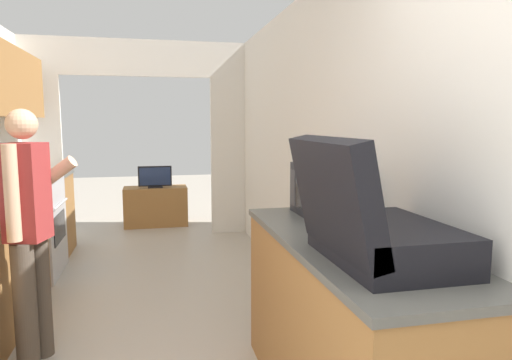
{
  "coord_description": "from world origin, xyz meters",
  "views": [
    {
      "loc": [
        0.15,
        -0.9,
        1.48
      ],
      "look_at": [
        0.91,
        2.4,
        1.05
      ],
      "focal_mm": 32.0,
      "sensor_mm": 36.0,
      "label": 1
    }
  ],
  "objects_px": {
    "person": "(29,231)",
    "microwave": "(328,190)",
    "television": "(155,177)",
    "range_oven": "(25,228)",
    "suitcase": "(368,226)",
    "tv_cabinet": "(156,206)"
  },
  "relations": [
    {
      "from": "person",
      "to": "microwave",
      "type": "relative_size",
      "value": 3.35
    },
    {
      "from": "microwave",
      "to": "television",
      "type": "relative_size",
      "value": 1.0
    },
    {
      "from": "microwave",
      "to": "television",
      "type": "xyz_separation_m",
      "value": [
        -0.99,
        4.07,
        -0.37
      ]
    },
    {
      "from": "range_oven",
      "to": "suitcase",
      "type": "xyz_separation_m",
      "value": [
        2.04,
        -3.04,
        0.6
      ]
    },
    {
      "from": "range_oven",
      "to": "person",
      "type": "height_order",
      "value": "person"
    },
    {
      "from": "suitcase",
      "to": "microwave",
      "type": "distance_m",
      "value": 0.91
    },
    {
      "from": "person",
      "to": "microwave",
      "type": "bearing_deg",
      "value": -86.88
    },
    {
      "from": "television",
      "to": "suitcase",
      "type": "bearing_deg",
      "value": -80.89
    },
    {
      "from": "range_oven",
      "to": "person",
      "type": "bearing_deg",
      "value": -74.8
    },
    {
      "from": "tv_cabinet",
      "to": "television",
      "type": "height_order",
      "value": "television"
    },
    {
      "from": "person",
      "to": "range_oven",
      "type": "bearing_deg",
      "value": 30.92
    },
    {
      "from": "range_oven",
      "to": "microwave",
      "type": "height_order",
      "value": "microwave"
    },
    {
      "from": "tv_cabinet",
      "to": "television",
      "type": "bearing_deg",
      "value": -90.0
    },
    {
      "from": "suitcase",
      "to": "television",
      "type": "relative_size",
      "value": 1.43
    },
    {
      "from": "suitcase",
      "to": "range_oven",
      "type": "bearing_deg",
      "value": 123.88
    },
    {
      "from": "person",
      "to": "microwave",
      "type": "height_order",
      "value": "person"
    },
    {
      "from": "microwave",
      "to": "tv_cabinet",
      "type": "distance_m",
      "value": 4.3
    },
    {
      "from": "tv_cabinet",
      "to": "range_oven",
      "type": "bearing_deg",
      "value": -122.42
    },
    {
      "from": "microwave",
      "to": "person",
      "type": "bearing_deg",
      "value": 167.39
    },
    {
      "from": "person",
      "to": "tv_cabinet",
      "type": "relative_size",
      "value": 1.76
    },
    {
      "from": "suitcase",
      "to": "tv_cabinet",
      "type": "distance_m",
      "value": 5.13
    },
    {
      "from": "range_oven",
      "to": "person",
      "type": "xyz_separation_m",
      "value": [
        0.48,
        -1.75,
        0.36
      ]
    }
  ]
}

